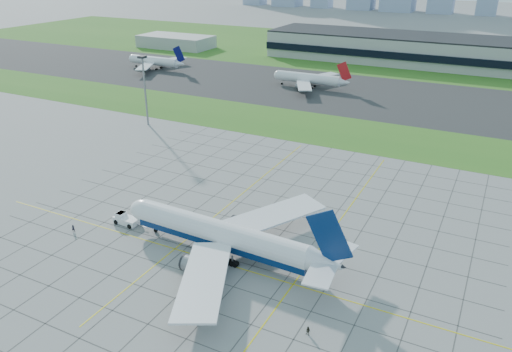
{
  "coord_description": "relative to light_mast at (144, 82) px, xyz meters",
  "views": [
    {
      "loc": [
        47.86,
        -76.48,
        58.67
      ],
      "look_at": [
        -4.86,
        26.84,
        7.0
      ],
      "focal_mm": 35.0,
      "sensor_mm": 36.0,
      "label": 1
    }
  ],
  "objects": [
    {
      "name": "ground",
      "position": [
        70.0,
        -65.0,
        -16.18
      ],
      "size": [
        1400.0,
        1400.0,
        0.0
      ],
      "primitive_type": "plane",
      "color": "gray",
      "rests_on": "ground"
    },
    {
      "name": "grass_median",
      "position": [
        70.0,
        25.0,
        -16.16
      ],
      "size": [
        700.0,
        35.0,
        0.04
      ],
      "primitive_type": "cube",
      "color": "#306A1E",
      "rests_on": "ground"
    },
    {
      "name": "asphalt_taxiway",
      "position": [
        70.0,
        80.0,
        -16.15
      ],
      "size": [
        700.0,
        75.0,
        0.04
      ],
      "primitive_type": "cube",
      "color": "#383838",
      "rests_on": "ground"
    },
    {
      "name": "grass_far",
      "position": [
        70.0,
        190.0,
        -16.16
      ],
      "size": [
        700.0,
        145.0,
        0.04
      ],
      "primitive_type": "cube",
      "color": "#306A1E",
      "rests_on": "ground"
    },
    {
      "name": "apron_markings",
      "position": [
        70.43,
        -53.91,
        -16.17
      ],
      "size": [
        120.0,
        130.0,
        0.03
      ],
      "color": "#474744",
      "rests_on": "ground"
    },
    {
      "name": "terminal",
      "position": [
        110.0,
        164.87,
        -8.29
      ],
      "size": [
        260.0,
        43.0,
        15.8
      ],
      "color": "#B7B7B2",
      "rests_on": "ground"
    },
    {
      "name": "service_block",
      "position": [
        -90.0,
        145.0,
        -12.18
      ],
      "size": [
        50.0,
        25.0,
        8.0
      ],
      "primitive_type": "cube",
      "color": "#B7B7B2",
      "rests_on": "ground"
    },
    {
      "name": "light_mast",
      "position": [
        0.0,
        0.0,
        0.0
      ],
      "size": [
        2.5,
        2.5,
        25.6
      ],
      "color": "gray",
      "rests_on": "ground"
    },
    {
      "name": "airliner",
      "position": [
        70.35,
        -63.79,
        -11.59
      ],
      "size": [
        53.35,
        54.0,
        16.78
      ],
      "rotation": [
        0.0,
        0.0,
        -0.04
      ],
      "color": "white",
      "rests_on": "ground"
    },
    {
      "name": "pushback_tug",
      "position": [
        43.05,
        -63.02,
        -15.04
      ],
      "size": [
        9.3,
        3.46,
        2.57
      ],
      "rotation": [
        0.0,
        0.0,
        -0.04
      ],
      "color": "white",
      "rests_on": "ground"
    },
    {
      "name": "crew_near",
      "position": [
        34.93,
        -71.61,
        -15.26
      ],
      "size": [
        0.8,
        0.77,
        1.84
      ],
      "primitive_type": "imported",
      "rotation": [
        0.0,
        0.0,
        0.69
      ],
      "color": "black",
      "rests_on": "ground"
    },
    {
      "name": "crew_far",
      "position": [
        95.76,
        -78.9,
        -15.33
      ],
      "size": [
        0.92,
        0.77,
        1.71
      ],
      "primitive_type": "imported",
      "rotation": [
        0.0,
        0.0,
        -0.15
      ],
      "color": "black",
      "rests_on": "ground"
    },
    {
      "name": "distant_jet_0",
      "position": [
        -58.67,
        81.39,
        -11.7
      ],
      "size": [
        35.51,
        42.66,
        14.08
      ],
      "color": "white",
      "rests_on": "ground"
    },
    {
      "name": "distant_jet_1",
      "position": [
        33.33,
        80.49,
        -11.7
      ],
      "size": [
        36.63,
        42.66,
        14.08
      ],
      "color": "white",
      "rests_on": "ground"
    }
  ]
}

